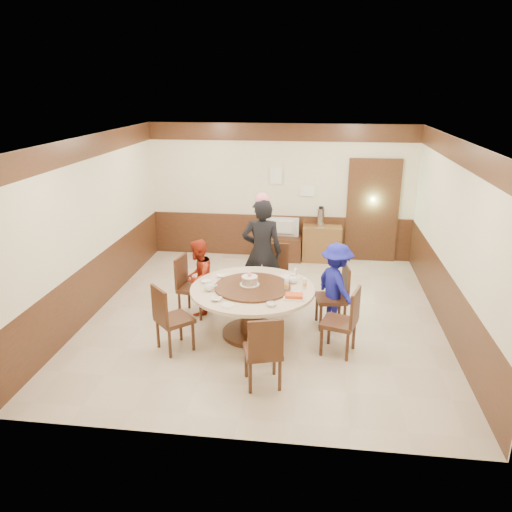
# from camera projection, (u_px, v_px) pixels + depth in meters

# --- Properties ---
(room) EXTENTS (6.00, 6.04, 2.84)m
(room) POSITION_uv_depth(u_px,v_px,m) (266.00, 252.00, 7.72)
(room) COLOR beige
(room) RESTS_ON ground
(banquet_table) EXTENTS (1.80, 1.80, 0.78)m
(banquet_table) POSITION_uv_depth(u_px,v_px,m) (253.00, 302.00, 7.27)
(banquet_table) COLOR #412314
(banquet_table) RESTS_ON ground
(chair_0) EXTENTS (0.52, 0.51, 0.97)m
(chair_0) POSITION_uv_depth(u_px,v_px,m) (332.00, 307.00, 7.62)
(chair_0) COLOR #412314
(chair_0) RESTS_ON ground
(chair_1) EXTENTS (0.46, 0.47, 0.97)m
(chair_1) POSITION_uv_depth(u_px,v_px,m) (276.00, 283.00, 8.54)
(chair_1) COLOR #412314
(chair_1) RESTS_ON ground
(chair_2) EXTENTS (0.52, 0.51, 0.97)m
(chair_2) POSITION_uv_depth(u_px,v_px,m) (193.00, 297.00, 8.01)
(chair_2) COLOR #412314
(chair_2) RESTS_ON ground
(chair_3) EXTENTS (0.62, 0.62, 0.97)m
(chair_3) POSITION_uv_depth(u_px,v_px,m) (174.00, 330.00, 6.93)
(chair_3) COLOR #412314
(chair_3) RESTS_ON ground
(chair_4) EXTENTS (0.54, 0.55, 0.97)m
(chair_4) POSITION_uv_depth(u_px,v_px,m) (263.00, 363.00, 6.10)
(chair_4) COLOR #412314
(chair_4) RESTS_ON ground
(chair_5) EXTENTS (0.56, 0.55, 0.97)m
(chair_5) POSITION_uv_depth(u_px,v_px,m) (340.00, 333.00, 6.84)
(chair_5) COLOR #412314
(chair_5) RESTS_ON ground
(person_standing) EXTENTS (0.69, 0.48, 1.82)m
(person_standing) POSITION_uv_depth(u_px,v_px,m) (262.00, 252.00, 8.23)
(person_standing) COLOR black
(person_standing) RESTS_ON ground
(person_red) EXTENTS (0.58, 0.68, 1.24)m
(person_red) POSITION_uv_depth(u_px,v_px,m) (199.00, 277.00, 7.95)
(person_red) COLOR #A32A15
(person_red) RESTS_ON ground
(person_blue) EXTENTS (0.86, 0.98, 1.32)m
(person_blue) POSITION_uv_depth(u_px,v_px,m) (336.00, 285.00, 7.53)
(person_blue) COLOR #181B9C
(person_blue) RESTS_ON ground
(birthday_cake) EXTENTS (0.29, 0.29, 0.19)m
(birthday_cake) POSITION_uv_depth(u_px,v_px,m) (250.00, 280.00, 7.21)
(birthday_cake) COLOR white
(birthday_cake) RESTS_ON banquet_table
(teapot_left) EXTENTS (0.17, 0.15, 0.13)m
(teapot_left) POSITION_uv_depth(u_px,v_px,m) (209.00, 287.00, 7.08)
(teapot_left) COLOR white
(teapot_left) RESTS_ON banquet_table
(teapot_right) EXTENTS (0.17, 0.15, 0.13)m
(teapot_right) POSITION_uv_depth(u_px,v_px,m) (293.00, 279.00, 7.35)
(teapot_right) COLOR white
(teapot_right) RESTS_ON banquet_table
(bowl_0) EXTENTS (0.15, 0.15, 0.04)m
(bowl_0) POSITION_uv_depth(u_px,v_px,m) (221.00, 276.00, 7.60)
(bowl_0) COLOR white
(bowl_0) RESTS_ON banquet_table
(bowl_1) EXTENTS (0.14, 0.14, 0.04)m
(bowl_1) POSITION_uv_depth(u_px,v_px,m) (271.00, 304.00, 6.61)
(bowl_1) COLOR white
(bowl_1) RESTS_ON banquet_table
(bowl_2) EXTENTS (0.15, 0.15, 0.04)m
(bowl_2) POSITION_uv_depth(u_px,v_px,m) (217.00, 299.00, 6.77)
(bowl_2) COLOR white
(bowl_2) RESTS_ON banquet_table
(bowl_3) EXTENTS (0.14, 0.14, 0.04)m
(bowl_3) POSITION_uv_depth(u_px,v_px,m) (296.00, 292.00, 6.99)
(bowl_3) COLOR white
(bowl_3) RESTS_ON banquet_table
(bowl_4) EXTENTS (0.15, 0.15, 0.04)m
(bowl_4) POSITION_uv_depth(u_px,v_px,m) (207.00, 282.00, 7.37)
(bowl_4) COLOR white
(bowl_4) RESTS_ON banquet_table
(saucer_near) EXTENTS (0.18, 0.18, 0.01)m
(saucer_near) POSITION_uv_depth(u_px,v_px,m) (227.00, 305.00, 6.62)
(saucer_near) COLOR white
(saucer_near) RESTS_ON banquet_table
(saucer_far) EXTENTS (0.18, 0.18, 0.01)m
(saucer_far) POSITION_uv_depth(u_px,v_px,m) (286.00, 276.00, 7.61)
(saucer_far) COLOR white
(saucer_far) RESTS_ON banquet_table
(shrimp_platter) EXTENTS (0.30, 0.20, 0.06)m
(shrimp_platter) POSITION_uv_depth(u_px,v_px,m) (294.00, 296.00, 6.83)
(shrimp_platter) COLOR white
(shrimp_platter) RESTS_ON banquet_table
(bottle_0) EXTENTS (0.06, 0.06, 0.16)m
(bottle_0) POSITION_uv_depth(u_px,v_px,m) (286.00, 285.00, 7.09)
(bottle_0) COLOR white
(bottle_0) RESTS_ON banquet_table
(bottle_1) EXTENTS (0.06, 0.06, 0.16)m
(bottle_1) POSITION_uv_depth(u_px,v_px,m) (305.00, 284.00, 7.14)
(bottle_1) COLOR white
(bottle_1) RESTS_ON banquet_table
(bottle_2) EXTENTS (0.06, 0.06, 0.16)m
(bottle_2) POSITION_uv_depth(u_px,v_px,m) (295.00, 274.00, 7.51)
(bottle_2) COLOR white
(bottle_2) RESTS_ON banquet_table
(tv_stand) EXTENTS (0.85, 0.45, 0.50)m
(tv_stand) POSITION_uv_depth(u_px,v_px,m) (281.00, 248.00, 10.55)
(tv_stand) COLOR #412314
(tv_stand) RESTS_ON ground
(television) EXTENTS (0.71, 0.14, 0.41)m
(television) POSITION_uv_depth(u_px,v_px,m) (281.00, 228.00, 10.40)
(television) COLOR gray
(television) RESTS_ON tv_stand
(side_cabinet) EXTENTS (0.80, 0.40, 0.75)m
(side_cabinet) POSITION_uv_depth(u_px,v_px,m) (322.00, 244.00, 10.44)
(side_cabinet) COLOR brown
(side_cabinet) RESTS_ON ground
(thermos) EXTENTS (0.15, 0.15, 0.38)m
(thermos) POSITION_uv_depth(u_px,v_px,m) (321.00, 217.00, 10.26)
(thermos) COLOR silver
(thermos) RESTS_ON side_cabinet
(notice_left) EXTENTS (0.25, 0.00, 0.35)m
(notice_left) POSITION_uv_depth(u_px,v_px,m) (276.00, 176.00, 10.27)
(notice_left) COLOR white
(notice_left) RESTS_ON room
(notice_right) EXTENTS (0.30, 0.00, 0.22)m
(notice_right) POSITION_uv_depth(u_px,v_px,m) (307.00, 191.00, 10.29)
(notice_right) COLOR white
(notice_right) RESTS_ON room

